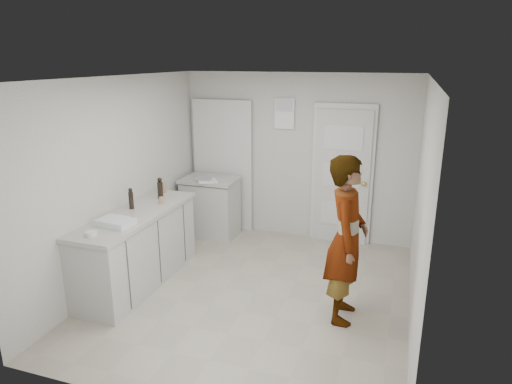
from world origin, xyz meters
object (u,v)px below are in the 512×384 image
(cake_mix_box, at_px, (162,187))
(egg_bowl, at_px, (91,234))
(person, at_px, (346,240))
(spice_jar, at_px, (161,200))
(oil_cruet_a, at_px, (160,189))
(oil_cruet_b, at_px, (131,199))
(baking_dish, at_px, (116,222))

(cake_mix_box, distance_m, egg_bowl, 1.63)
(person, height_order, spice_jar, person)
(cake_mix_box, height_order, spice_jar, cake_mix_box)
(egg_bowl, bearing_deg, cake_mix_box, 93.20)
(person, relative_size, cake_mix_box, 11.23)
(person, height_order, oil_cruet_a, person)
(cake_mix_box, relative_size, egg_bowl, 1.35)
(spice_jar, bearing_deg, oil_cruet_a, 122.53)
(person, height_order, oil_cruet_b, person)
(cake_mix_box, xyz_separation_m, oil_cruet_a, (0.11, -0.24, 0.05))
(oil_cruet_b, height_order, egg_bowl, oil_cruet_b)
(oil_cruet_b, height_order, baking_dish, oil_cruet_b)
(spice_jar, height_order, oil_cruet_a, oil_cruet_a)
(oil_cruet_b, xyz_separation_m, egg_bowl, (0.10, -0.90, -0.10))
(oil_cruet_b, bearing_deg, egg_bowl, -83.48)
(person, bearing_deg, spice_jar, 78.31)
(person, height_order, baking_dish, person)
(person, bearing_deg, baking_dish, 97.71)
(baking_dish, bearing_deg, person, 10.49)
(cake_mix_box, relative_size, baking_dish, 0.39)
(cake_mix_box, bearing_deg, oil_cruet_b, -83.35)
(oil_cruet_a, height_order, baking_dish, oil_cruet_a)
(person, height_order, cake_mix_box, person)
(oil_cruet_a, relative_size, oil_cruet_b, 1.07)
(oil_cruet_a, xyz_separation_m, oil_cruet_b, (-0.12, -0.49, -0.01))
(cake_mix_box, distance_m, oil_cruet_b, 0.73)
(person, xyz_separation_m, spice_jar, (-2.37, 0.37, 0.08))
(spice_jar, distance_m, oil_cruet_a, 0.26)
(baking_dish, height_order, egg_bowl, baking_dish)
(person, relative_size, baking_dish, 4.40)
(baking_dish, bearing_deg, cake_mix_box, 96.31)
(oil_cruet_a, distance_m, egg_bowl, 1.39)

